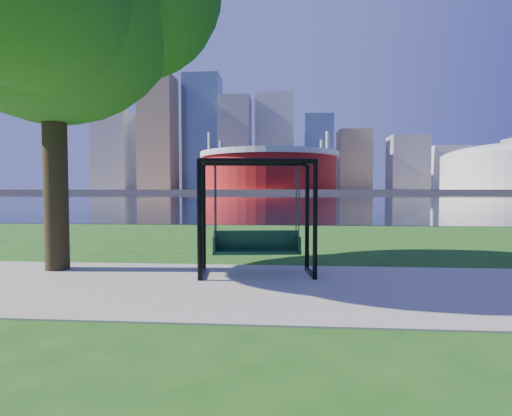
# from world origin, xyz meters

# --- Properties ---
(ground) EXTENTS (900.00, 900.00, 0.00)m
(ground) POSITION_xyz_m (0.00, 0.00, 0.00)
(ground) COLOR #1E5114
(ground) RESTS_ON ground
(path) EXTENTS (120.00, 4.00, 0.03)m
(path) POSITION_xyz_m (0.00, -0.50, 0.01)
(path) COLOR #9E937F
(path) RESTS_ON ground
(river) EXTENTS (900.00, 180.00, 0.02)m
(river) POSITION_xyz_m (0.00, 102.00, 0.01)
(river) COLOR black
(river) RESTS_ON ground
(far_bank) EXTENTS (900.00, 228.00, 2.00)m
(far_bank) POSITION_xyz_m (0.00, 306.00, 1.00)
(far_bank) COLOR #937F60
(far_bank) RESTS_ON ground
(stadium) EXTENTS (83.00, 83.00, 32.00)m
(stadium) POSITION_xyz_m (-10.00, 235.00, 14.23)
(stadium) COLOR maroon
(stadium) RESTS_ON far_bank
(skyline) EXTENTS (392.00, 66.00, 96.50)m
(skyline) POSITION_xyz_m (-4.27, 319.39, 35.89)
(skyline) COLOR gray
(skyline) RESTS_ON far_bank
(swing) EXTENTS (2.37, 1.25, 2.33)m
(swing) POSITION_xyz_m (0.17, 0.48, 1.12)
(swing) COLOR black
(swing) RESTS_ON ground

